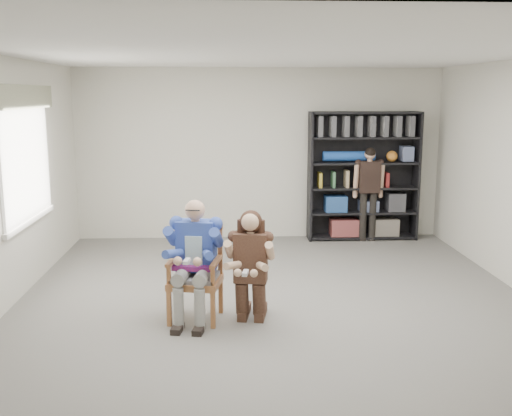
{
  "coord_description": "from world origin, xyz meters",
  "views": [
    {
      "loc": [
        -0.55,
        -6.35,
        2.38
      ],
      "look_at": [
        -0.2,
        0.6,
        1.05
      ],
      "focal_mm": 42.0,
      "sensor_mm": 36.0,
      "label": 1
    }
  ],
  "objects_px": {
    "armchair": "(195,274)",
    "seated_man": "(195,260)",
    "standing_man": "(368,194)",
    "kneeling_woman": "(250,268)",
    "bookshelf": "(363,176)"
  },
  "relations": [
    {
      "from": "standing_man",
      "to": "armchair",
      "type": "bearing_deg",
      "value": -130.47
    },
    {
      "from": "armchair",
      "to": "seated_man",
      "type": "height_order",
      "value": "seated_man"
    },
    {
      "from": "seated_man",
      "to": "kneeling_woman",
      "type": "distance_m",
      "value": 0.59
    },
    {
      "from": "armchair",
      "to": "seated_man",
      "type": "xyz_separation_m",
      "value": [
        0.0,
        -0.0,
        0.15
      ]
    },
    {
      "from": "seated_man",
      "to": "bookshelf",
      "type": "bearing_deg",
      "value": 63.72
    },
    {
      "from": "armchair",
      "to": "kneeling_woman",
      "type": "distance_m",
      "value": 0.6
    },
    {
      "from": "standing_man",
      "to": "bookshelf",
      "type": "bearing_deg",
      "value": 112.77
    },
    {
      "from": "armchair",
      "to": "bookshelf",
      "type": "height_order",
      "value": "bookshelf"
    },
    {
      "from": "kneeling_woman",
      "to": "bookshelf",
      "type": "relative_size",
      "value": 0.57
    },
    {
      "from": "seated_man",
      "to": "bookshelf",
      "type": "xyz_separation_m",
      "value": [
        2.59,
        3.52,
        0.4
      ]
    },
    {
      "from": "seated_man",
      "to": "bookshelf",
      "type": "height_order",
      "value": "bookshelf"
    },
    {
      "from": "kneeling_woman",
      "to": "bookshelf",
      "type": "bearing_deg",
      "value": 71.17
    },
    {
      "from": "kneeling_woman",
      "to": "armchair",
      "type": "bearing_deg",
      "value": 178.39
    },
    {
      "from": "bookshelf",
      "to": "kneeling_woman",
      "type": "bearing_deg",
      "value": -118.91
    },
    {
      "from": "armchair",
      "to": "bookshelf",
      "type": "relative_size",
      "value": 0.48
    }
  ]
}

